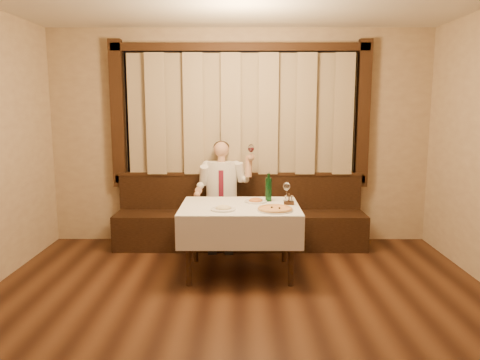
{
  "coord_description": "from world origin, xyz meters",
  "views": [
    {
      "loc": [
        0.02,
        -3.21,
        1.83
      ],
      "look_at": [
        0.0,
        1.9,
        1.0
      ],
      "focal_mm": 35.0,
      "sensor_mm": 36.0,
      "label": 1
    }
  ],
  "objects_px": {
    "pasta_cream": "(223,207)",
    "cruet_caddy": "(289,201)",
    "banquette": "(240,222)",
    "green_bottle": "(269,189)",
    "pizza": "(275,209)",
    "seated_man": "(222,186)",
    "dining_table": "(240,215)",
    "pasta_red": "(256,199)"
  },
  "relations": [
    {
      "from": "banquette",
      "to": "green_bottle",
      "type": "bearing_deg",
      "value": -68.15
    },
    {
      "from": "pizza",
      "to": "seated_man",
      "type": "distance_m",
      "value": 1.32
    },
    {
      "from": "pasta_cream",
      "to": "cruet_caddy",
      "type": "xyz_separation_m",
      "value": [
        0.7,
        0.26,
        0.01
      ]
    },
    {
      "from": "banquette",
      "to": "pasta_cream",
      "type": "bearing_deg",
      "value": -97.75
    },
    {
      "from": "pasta_cream",
      "to": "pasta_red",
      "type": "bearing_deg",
      "value": 48.87
    },
    {
      "from": "green_bottle",
      "to": "seated_man",
      "type": "relative_size",
      "value": 0.24
    },
    {
      "from": "pasta_red",
      "to": "seated_man",
      "type": "relative_size",
      "value": 0.18
    },
    {
      "from": "banquette",
      "to": "cruet_caddy",
      "type": "distance_m",
      "value": 1.22
    },
    {
      "from": "pizza",
      "to": "pasta_cream",
      "type": "distance_m",
      "value": 0.53
    },
    {
      "from": "dining_table",
      "to": "pasta_cream",
      "type": "height_order",
      "value": "pasta_cream"
    },
    {
      "from": "pasta_red",
      "to": "cruet_caddy",
      "type": "relative_size",
      "value": 2.1
    },
    {
      "from": "pizza",
      "to": "seated_man",
      "type": "bearing_deg",
      "value": 116.61
    },
    {
      "from": "dining_table",
      "to": "pizza",
      "type": "relative_size",
      "value": 3.4
    },
    {
      "from": "pasta_cream",
      "to": "seated_man",
      "type": "xyz_separation_m",
      "value": [
        -0.06,
        1.16,
        0.01
      ]
    },
    {
      "from": "pasta_cream",
      "to": "pizza",
      "type": "bearing_deg",
      "value": -2.46
    },
    {
      "from": "pasta_red",
      "to": "pasta_cream",
      "type": "height_order",
      "value": "pasta_cream"
    },
    {
      "from": "dining_table",
      "to": "banquette",
      "type": "bearing_deg",
      "value": 90.0
    },
    {
      "from": "pizza",
      "to": "green_bottle",
      "type": "distance_m",
      "value": 0.49
    },
    {
      "from": "dining_table",
      "to": "pasta_red",
      "type": "height_order",
      "value": "pasta_red"
    },
    {
      "from": "green_bottle",
      "to": "pizza",
      "type": "bearing_deg",
      "value": -85.12
    },
    {
      "from": "green_bottle",
      "to": "pasta_cream",
      "type": "bearing_deg",
      "value": -137.08
    },
    {
      "from": "green_bottle",
      "to": "cruet_caddy",
      "type": "relative_size",
      "value": 2.74
    },
    {
      "from": "pizza",
      "to": "banquette",
      "type": "bearing_deg",
      "value": 105.78
    },
    {
      "from": "dining_table",
      "to": "seated_man",
      "type": "xyz_separation_m",
      "value": [
        -0.23,
        0.93,
        0.15
      ]
    },
    {
      "from": "pasta_cream",
      "to": "seated_man",
      "type": "relative_size",
      "value": 0.19
    },
    {
      "from": "pizza",
      "to": "seated_man",
      "type": "xyz_separation_m",
      "value": [
        -0.59,
        1.18,
        0.03
      ]
    },
    {
      "from": "pizza",
      "to": "pasta_red",
      "type": "distance_m",
      "value": 0.46
    },
    {
      "from": "pasta_cream",
      "to": "green_bottle",
      "type": "xyz_separation_m",
      "value": [
        0.49,
        0.45,
        0.1
      ]
    },
    {
      "from": "green_bottle",
      "to": "seated_man",
      "type": "xyz_separation_m",
      "value": [
        -0.55,
        0.71,
        -0.09
      ]
    },
    {
      "from": "green_bottle",
      "to": "banquette",
      "type": "bearing_deg",
      "value": 111.85
    },
    {
      "from": "cruet_caddy",
      "to": "pizza",
      "type": "bearing_deg",
      "value": -116.41
    },
    {
      "from": "banquette",
      "to": "dining_table",
      "type": "xyz_separation_m",
      "value": [
        0.0,
        -1.02,
        0.34
      ]
    },
    {
      "from": "pasta_cream",
      "to": "green_bottle",
      "type": "bearing_deg",
      "value": 42.92
    },
    {
      "from": "pasta_cream",
      "to": "cruet_caddy",
      "type": "bearing_deg",
      "value": 20.72
    },
    {
      "from": "banquette",
      "to": "pasta_cream",
      "type": "height_order",
      "value": "banquette"
    },
    {
      "from": "banquette",
      "to": "dining_table",
      "type": "bearing_deg",
      "value": -90.0
    },
    {
      "from": "pasta_cream",
      "to": "dining_table",
      "type": "bearing_deg",
      "value": 53.06
    },
    {
      "from": "banquette",
      "to": "pizza",
      "type": "bearing_deg",
      "value": -74.22
    },
    {
      "from": "banquette",
      "to": "seated_man",
      "type": "distance_m",
      "value": 0.55
    },
    {
      "from": "pizza",
      "to": "pasta_cream",
      "type": "xyz_separation_m",
      "value": [
        -0.53,
        0.02,
        0.02
      ]
    },
    {
      "from": "pizza",
      "to": "pasta_cream",
      "type": "relative_size",
      "value": 1.43
    },
    {
      "from": "pasta_cream",
      "to": "cruet_caddy",
      "type": "distance_m",
      "value": 0.75
    }
  ]
}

